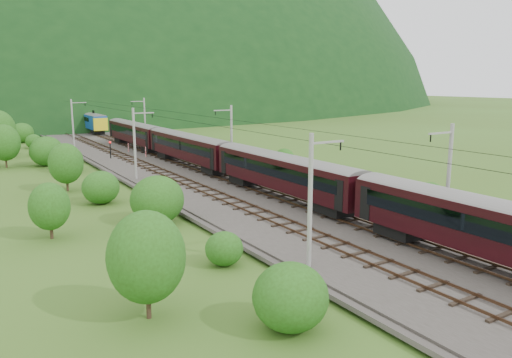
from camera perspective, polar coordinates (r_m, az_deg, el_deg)
ground at (r=34.56m, az=14.29°, el=-8.15°), size 600.00×600.00×0.00m
railbed at (r=41.71m, az=4.41°, el=-4.28°), size 14.00×220.00×0.30m
track_left at (r=40.33m, az=1.65°, el=-4.46°), size 2.40×220.00×0.27m
track_right at (r=43.07m, az=7.00°, el=-3.53°), size 2.40×220.00×0.27m
catenary_left at (r=57.63m, az=-13.64°, el=4.13°), size 2.54×192.28×8.00m
catenary_right at (r=62.47m, az=-2.89°, el=4.95°), size 2.54×192.28×8.00m
overhead_wires at (r=40.43m, az=4.56°, el=5.26°), size 4.83×198.00×0.03m
mountain_main at (r=283.67m, az=-27.07°, el=7.66°), size 504.00×360.00×244.00m
train at (r=55.30m, az=-3.07°, el=2.97°), size 2.83×134.91×4.91m
hazard_post_near at (r=80.71m, az=-14.38°, el=3.51°), size 0.15×0.15×1.40m
hazard_post_far at (r=74.69m, az=-12.49°, el=3.05°), size 0.16×0.16×1.51m
signal at (r=74.45m, az=-16.32°, el=3.38°), size 0.27×0.27×2.47m
vegetation_left at (r=44.82m, az=-18.29°, el=-0.82°), size 11.94×146.63×7.03m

